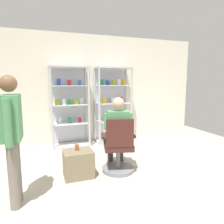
{
  "coord_description": "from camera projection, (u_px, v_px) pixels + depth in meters",
  "views": [
    {
      "loc": [
        -1.24,
        -2.19,
        1.56
      ],
      "look_at": [
        0.01,
        1.28,
        1.0
      ],
      "focal_mm": 32.96,
      "sensor_mm": 36.0,
      "label": 1
    }
  ],
  "objects": [
    {
      "name": "standing_customer",
      "position": [
        12.0,
        133.0,
        2.49
      ],
      "size": [
        0.23,
        0.52,
        1.63
      ],
      "color": "slate",
      "rests_on": "ground"
    },
    {
      "name": "display_cabinet_left",
      "position": [
        69.0,
        106.0,
        4.93
      ],
      "size": [
        0.9,
        0.45,
        1.9
      ],
      "color": "#B7B7BC",
      "rests_on": "ground"
    },
    {
      "name": "tea_glass",
      "position": [
        77.0,
        147.0,
        3.36
      ],
      "size": [
        0.07,
        0.07,
        0.1
      ],
      "primitive_type": "cylinder",
      "color": "brown",
      "rests_on": "storage_crate"
    },
    {
      "name": "ground_plane",
      "position": [
        145.0,
        201.0,
        2.69
      ],
      "size": [
        7.2,
        7.2,
        0.0
      ],
      "primitive_type": "plane",
      "color": "#B2A899"
    },
    {
      "name": "back_wall",
      "position": [
        89.0,
        89.0,
        5.28
      ],
      "size": [
        6.0,
        0.1,
        2.7
      ],
      "primitive_type": "cube",
      "color": "silver",
      "rests_on": "ground"
    },
    {
      "name": "office_chair",
      "position": [
        119.0,
        150.0,
        3.49
      ],
      "size": [
        0.62,
        0.59,
        0.96
      ],
      "color": "slate",
      "rests_on": "ground"
    },
    {
      "name": "storage_crate",
      "position": [
        78.0,
        164.0,
        3.36
      ],
      "size": [
        0.47,
        0.38,
        0.44
      ],
      "primitive_type": "cube",
      "color": "#72664C",
      "rests_on": "ground"
    },
    {
      "name": "display_cabinet_right",
      "position": [
        112.0,
        104.0,
        5.3
      ],
      "size": [
        0.9,
        0.45,
        1.9
      ],
      "color": "#B7B7BC",
      "rests_on": "ground"
    },
    {
      "name": "seated_shopkeeper",
      "position": [
        117.0,
        130.0,
        3.61
      ],
      "size": [
        0.55,
        0.62,
        1.29
      ],
      "color": "#3F382D",
      "rests_on": "ground"
    }
  ]
}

